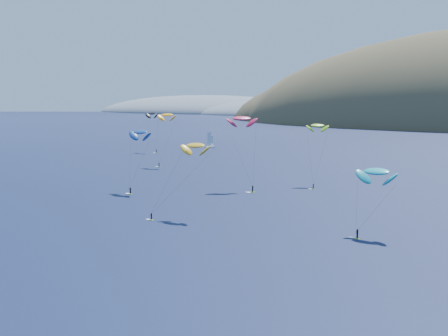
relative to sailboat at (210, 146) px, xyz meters
The scene contains 10 objects.
ground 242.03m from the sailboat, 63.63° to the right, with size 2800.00×2800.00×0.00m, color black.
headland 631.22m from the sailboat, 122.35° to the left, with size 460.00×250.00×60.00m.
sailboat is the anchor object (origin of this frame).
kitesurfer_1 87.72m from the sailboat, 67.74° to the right, with size 8.38×7.36×22.52m.
kitesurfer_2 186.77m from the sailboat, 57.37° to the right, with size 10.10×11.79×18.77m.
kitesurfer_3 139.35m from the sailboat, 42.04° to the right, with size 8.24×15.05×20.47m.
kitesurfer_5 209.17m from the sailboat, 47.01° to the right, with size 9.62×9.64×15.38m.
kitesurfer_9 145.05m from the sailboat, 52.49° to the right, with size 12.34×10.50×23.69m.
kitesurfer_10 149.76m from the sailboat, 64.22° to the right, with size 9.08×9.87×19.78m.
kitesurfer_12 40.73m from the sailboat, 107.31° to the right, with size 10.72×6.90×21.12m.
Camera 1 is at (75.89, -58.22, 28.55)m, focal length 50.00 mm.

